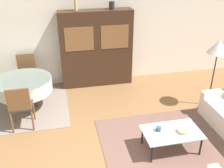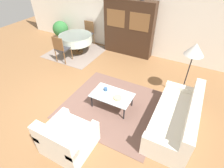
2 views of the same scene
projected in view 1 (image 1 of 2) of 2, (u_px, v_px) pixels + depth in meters
wall_back at (87, 34)px, 6.92m from camera, size 10.00×0.06×2.70m
area_rug at (170, 147)px, 4.93m from camera, size 2.51×2.32×0.01m
dining_rug at (25, 107)px, 6.19m from camera, size 2.00×2.01×0.01m
coffee_table at (172, 133)px, 4.73m from camera, size 1.04×0.64×0.39m
display_cabinet at (96, 49)px, 6.89m from camera, size 1.88×0.40×2.01m
dining_table at (24, 85)px, 5.95m from camera, size 1.27×1.27×0.72m
dining_chair_near at (20, 105)px, 5.21m from camera, size 0.44×0.44×0.98m
dining_chair_far at (27, 71)px, 6.70m from camera, size 0.44×0.44×0.98m
floor_lamp at (218, 49)px, 5.68m from camera, size 0.47×0.47×1.61m
cup at (158, 129)px, 4.72m from camera, size 0.10×0.10×0.08m
bowl at (183, 131)px, 4.68m from camera, size 0.21×0.21×0.06m
vase_tall at (76, 4)px, 6.28m from camera, size 0.08×0.08×0.31m
vase_short at (112, 5)px, 6.47m from camera, size 0.14×0.14×0.19m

